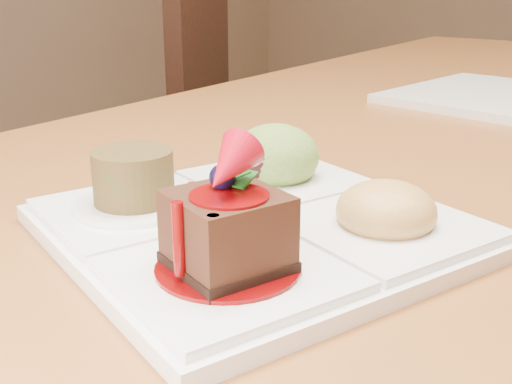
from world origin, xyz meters
The scene contains 3 objects.
chair_left centered at (-0.71, 0.23, 0.51)m, with size 0.53×0.53×0.90m.
sampler_plate centered at (-0.07, -0.62, 0.77)m, with size 0.34×0.34×0.10m.
second_plate centered at (-0.05, 0.00, 0.76)m, with size 0.29×0.29×0.01m, color white.
Camera 1 is at (0.18, -0.97, 0.93)m, focal length 45.00 mm.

